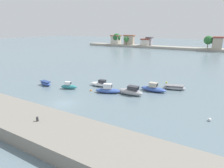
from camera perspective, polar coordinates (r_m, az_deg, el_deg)
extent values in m
plane|color=slate|center=(31.86, -14.60, -5.76)|extent=(400.00, 400.00, 0.00)
cube|color=gray|center=(26.98, -26.72, -9.41)|extent=(81.54, 6.46, 1.66)
cylinder|color=#2D2D33|center=(23.34, -21.82, -9.90)|extent=(0.26, 0.26, 0.50)
ellipsoid|color=#3856A8|center=(42.63, -19.61, 0.12)|extent=(3.37, 1.74, 0.81)
cube|color=navy|center=(42.51, -19.67, 0.75)|extent=(2.71, 1.44, 0.17)
ellipsoid|color=teal|center=(38.89, -12.99, -0.83)|extent=(3.52, 2.16, 0.87)
cube|color=silver|center=(38.74, -13.31, 0.23)|extent=(1.37, 1.10, 0.63)
cube|color=black|center=(38.51, -12.50, 0.29)|extent=(0.31, 0.63, 0.44)
ellipsoid|color=white|center=(39.78, -3.90, -0.04)|extent=(4.21, 1.82, 0.86)
cube|color=#333338|center=(39.21, -3.00, 0.86)|extent=(1.48, 1.00, 0.62)
cube|color=black|center=(38.86, -2.09, 0.81)|extent=(0.12, 0.84, 0.43)
ellipsoid|color=#3856A8|center=(35.59, -1.18, -2.05)|extent=(5.14, 3.19, 0.85)
cube|color=silver|center=(35.33, -1.34, -0.67)|extent=(1.79, 1.37, 0.95)
cube|color=black|center=(35.17, -0.06, -0.58)|extent=(0.35, 0.75, 0.66)
ellipsoid|color=#9E9EA3|center=(34.82, 5.56, -2.38)|extent=(4.94, 1.76, 1.07)
cube|color=#333338|center=(34.34, 6.46, -1.17)|extent=(1.92, 1.17, 0.66)
cube|color=black|center=(33.98, 7.95, -1.30)|extent=(0.09, 1.04, 0.46)
ellipsoid|color=#3856A8|center=(37.29, 12.53, -1.53)|extent=(5.04, 1.80, 0.90)
cube|color=#BCB2A3|center=(37.05, 12.50, -0.23)|extent=(1.51, 1.06, 0.86)
cube|color=black|center=(36.83, 13.62, -0.27)|extent=(0.09, 0.94, 0.60)
ellipsoid|color=#9E9EA3|center=(39.63, 18.42, -1.04)|extent=(4.71, 2.87, 0.75)
cube|color=slate|center=(39.50, 18.48, -0.42)|extent=(3.79, 2.36, 0.14)
sphere|color=yellow|center=(43.52, 16.30, 0.45)|extent=(0.36, 0.36, 0.36)
sphere|color=white|center=(28.42, 27.63, -9.60)|extent=(0.43, 0.43, 0.43)
sphere|color=orange|center=(36.89, -6.51, -1.91)|extent=(0.33, 0.33, 0.33)
cube|color=#9E998C|center=(115.71, 19.47, 10.29)|extent=(119.59, 7.50, 1.39)
cube|color=beige|center=(129.50, 1.21, 13.26)|extent=(5.42, 5.06, 5.10)
cube|color=#995B42|center=(129.35, 1.22, 14.54)|extent=(5.96, 5.56, 0.70)
cube|color=#B2A38E|center=(126.04, 5.24, 13.16)|extent=(6.53, 3.12, 5.39)
cube|color=#995B42|center=(125.89, 5.27, 14.54)|extent=(7.19, 3.44, 0.70)
cube|color=beige|center=(120.91, 10.27, 12.35)|extent=(5.19, 4.84, 3.41)
cube|color=brown|center=(120.78, 10.32, 13.32)|extent=(5.71, 5.33, 0.70)
cube|color=#99939E|center=(120.80, 11.27, 12.53)|extent=(3.57, 3.52, 4.40)
cube|color=#565156|center=(120.65, 11.35, 13.73)|extent=(3.93, 3.87, 0.70)
cube|color=#B2A38E|center=(113.08, 29.48, 10.73)|extent=(4.59, 5.78, 5.49)
cube|color=brown|center=(112.91, 29.70, 12.28)|extent=(5.04, 6.36, 0.70)
cylinder|color=brown|center=(113.73, 28.80, 9.95)|extent=(0.36, 0.36, 1.96)
sphere|color=#235B2D|center=(113.55, 28.97, 11.16)|extent=(3.64, 3.64, 3.64)
cylinder|color=brown|center=(112.33, 27.11, 10.27)|extent=(0.36, 0.36, 2.57)
sphere|color=#2D6B33|center=(112.12, 27.32, 11.82)|extent=(4.45, 4.45, 4.45)
cylinder|color=brown|center=(128.69, 1.39, 12.58)|extent=(0.36, 0.36, 2.17)
sphere|color=#235B2D|center=(128.50, 1.40, 14.00)|extent=(5.23, 5.23, 5.23)
cylinder|color=brown|center=(125.11, 4.42, 12.38)|extent=(0.36, 0.36, 2.01)
sphere|color=#387A3D|center=(124.95, 4.45, 13.46)|extent=(3.40, 3.40, 3.40)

